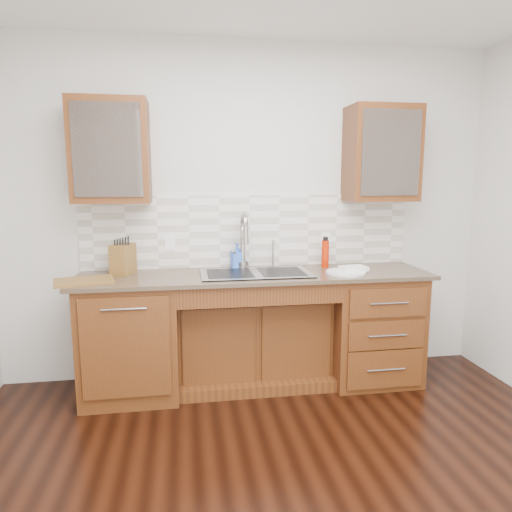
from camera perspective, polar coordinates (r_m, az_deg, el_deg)
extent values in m
cube|color=silver|center=(3.81, -0.94, 5.43)|extent=(4.00, 0.10, 2.70)
cube|color=#593014|center=(3.63, -15.33, -9.84)|extent=(0.70, 0.62, 0.88)
cube|color=#593014|center=(3.76, -0.31, -10.27)|extent=(1.20, 0.44, 0.70)
cube|color=#593014|center=(3.90, 14.00, -8.43)|extent=(0.70, 0.62, 0.88)
cube|color=#84705B|center=(3.51, -0.06, -2.43)|extent=(2.70, 0.65, 0.03)
cube|color=beige|center=(3.77, -0.81, 3.16)|extent=(2.70, 0.02, 0.59)
cube|color=#9E9EA5|center=(3.51, -0.03, -3.60)|extent=(0.84, 0.46, 0.19)
cylinder|color=#999993|center=(3.67, -1.66, 1.50)|extent=(0.04, 0.04, 0.40)
cylinder|color=#999993|center=(3.73, 2.13, 0.39)|extent=(0.02, 0.02, 0.24)
cube|color=#593014|center=(3.59, -17.68, 12.34)|extent=(0.55, 0.34, 0.75)
cube|color=#593014|center=(3.89, 15.40, 12.18)|extent=(0.55, 0.34, 0.75)
cube|color=white|center=(3.73, -10.72, 1.62)|extent=(0.08, 0.01, 0.12)
cube|color=white|center=(3.91, 8.71, 2.03)|extent=(0.08, 0.01, 0.12)
imported|color=blue|center=(3.70, -2.37, 0.04)|extent=(0.11, 0.11, 0.20)
cylinder|color=#B51B02|center=(3.78, 8.65, 0.25)|extent=(0.08, 0.08, 0.22)
cylinder|color=silver|center=(3.57, 11.15, -2.00)|extent=(0.37, 0.37, 0.02)
cube|color=white|center=(3.63, 12.08, -1.51)|extent=(0.22, 0.17, 0.03)
cube|color=olive|center=(3.61, -16.29, -0.37)|extent=(0.19, 0.24, 0.23)
cube|color=#9E8143|center=(3.42, -20.70, -2.95)|extent=(0.45, 0.37, 0.02)
imported|color=white|center=(3.61, -19.80, 11.44)|extent=(0.16, 0.16, 0.10)
imported|color=white|center=(3.58, -16.42, 11.60)|extent=(0.13, 0.13, 0.10)
imported|color=white|center=(3.83, 13.45, 11.54)|extent=(0.14, 0.14, 0.10)
imported|color=silver|center=(3.94, 17.21, 11.23)|extent=(0.12, 0.12, 0.09)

